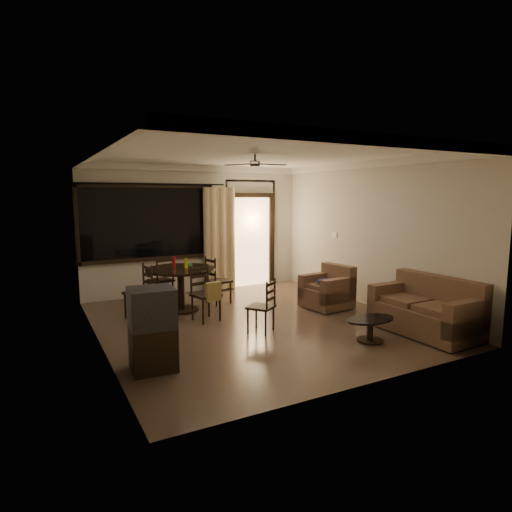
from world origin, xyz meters
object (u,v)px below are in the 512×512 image
dining_chair_east (218,289)px  tv_cabinet (153,329)px  dining_chair_south (206,303)px  side_chair (261,316)px  dining_chair_north (162,289)px  dining_table (181,277)px  dining_chair_west (139,303)px  sofa (427,311)px  armchair (329,291)px  coffee_table (370,326)px

dining_chair_east → tv_cabinet: (-2.00, -2.66, 0.24)m
dining_chair_south → side_chair: dining_chair_south is taller
dining_chair_north → tv_cabinet: 3.43m
dining_table → dining_chair_north: bearing=101.6°
dining_table → dining_chair_west: 0.91m
dining_chair_west → sofa: 4.79m
armchair → dining_table: bearing=150.7°
dining_table → coffee_table: 3.56m
dining_chair_north → armchair: (2.73, -1.89, 0.05)m
coffee_table → tv_cabinet: bearing=171.3°
dining_chair_south → dining_chair_north: same height
dining_table → dining_chair_south: size_ratio=1.35×
dining_table → dining_chair_north: dining_table is taller
dining_chair_north → coffee_table: 4.28m
tv_cabinet → coffee_table: size_ratio=1.30×
dining_chair_east → armchair: bearing=-137.8°
tv_cabinet → armchair: bearing=24.3°
dining_chair_east → sofa: size_ratio=0.58×
dining_chair_east → side_chair: (-0.11, -2.00, -0.03)m
tv_cabinet → coffee_table: bearing=-4.5°
dining_chair_north → dining_table: bearing=90.1°
dining_chair_east → coffee_table: size_ratio=1.20×
dining_chair_south → armchair: bearing=-18.2°
dining_chair_west → dining_chair_south: bearing=44.3°
dining_table → side_chair: dining_table is taller
dining_chair_west → dining_chair_north: bearing=133.2°
dining_table → coffee_table: size_ratio=1.62×
dining_chair_west → tv_cabinet: size_ratio=0.92×
dining_chair_east → armchair: size_ratio=1.10×
coffee_table → dining_chair_south: bearing=129.4°
dining_chair_east → side_chair: size_ratio=1.11×
armchair → dining_chair_north: bearing=139.5°
armchair → coffee_table: armchair is taller
dining_chair_west → coffee_table: (2.74, -2.80, -0.05)m
dining_chair_west → sofa: dining_chair_west is taller
dining_chair_north → coffee_table: bearing=107.5°
dining_chair_south → dining_chair_north: size_ratio=1.00×
dining_chair_south → sofa: (2.81, -2.25, 0.04)m
dining_chair_west → side_chair: size_ratio=1.11×
coffee_table → dining_chair_north: bearing=119.1°
dining_chair_west → tv_cabinet: 2.37m
dining_table → sofa: dining_table is taller
dining_chair_west → dining_chair_south: same height
dining_chair_east → dining_chair_north: (-0.98, 0.60, 0.00)m
dining_chair_west → dining_chair_north: (0.66, 0.94, 0.00)m
dining_table → sofa: (2.98, -3.09, -0.29)m
dining_table → dining_chair_south: 0.92m
dining_chair_east → dining_chair_north: size_ratio=1.00×
dining_table → dining_chair_east: bearing=11.5°
dining_chair_west → dining_chair_south: (0.99, -0.67, 0.02)m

